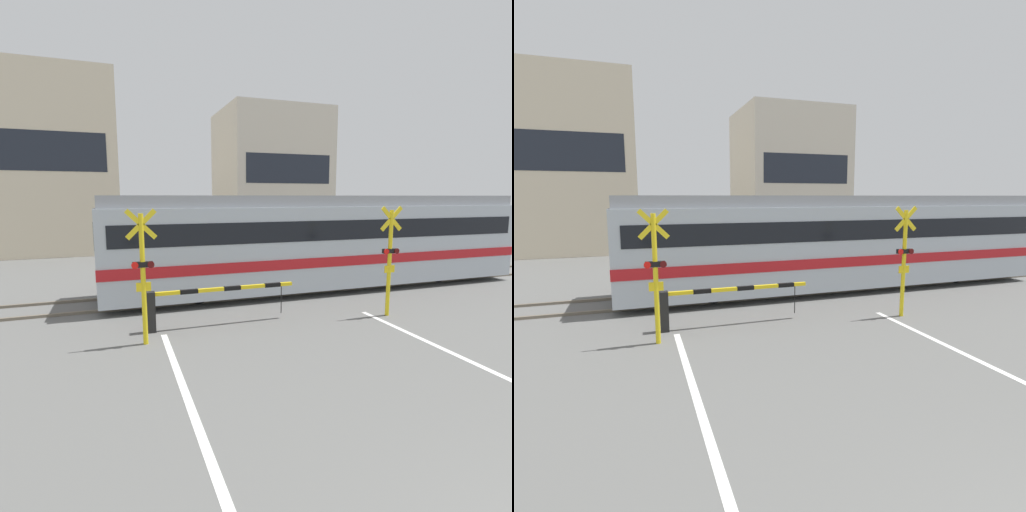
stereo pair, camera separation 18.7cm
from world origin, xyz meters
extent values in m
cube|color=#6B6051|center=(0.00, 11.28, 0.04)|extent=(50.00, 0.10, 0.08)
cube|color=#6B6051|center=(0.00, 12.71, 0.04)|extent=(50.00, 0.10, 0.08)
cube|color=#ADB7C1|center=(3.27, 12.00, 1.60)|extent=(15.24, 2.85, 2.75)
cube|color=gray|center=(3.27, 12.00, 3.15)|extent=(15.08, 2.51, 0.36)
cube|color=red|center=(3.27, 12.00, 1.19)|extent=(15.25, 2.90, 0.32)
cube|color=black|center=(3.27, 12.00, 2.22)|extent=(14.63, 2.89, 0.64)
cube|color=black|center=(-4.36, 12.00, 2.22)|extent=(0.03, 1.99, 0.80)
cylinder|color=black|center=(-1.46, 11.28, 0.38)|extent=(0.76, 0.12, 0.76)
cylinder|color=black|center=(-1.46, 12.71, 0.38)|extent=(0.76, 0.12, 0.76)
cylinder|color=black|center=(7.99, 11.28, 0.38)|extent=(0.76, 0.12, 0.76)
cylinder|color=black|center=(7.99, 12.71, 0.38)|extent=(0.76, 0.12, 0.76)
cube|color=black|center=(-3.08, 9.04, 0.51)|extent=(0.20, 0.20, 1.01)
cube|color=yellow|center=(-1.20, 9.04, 0.95)|extent=(3.75, 0.09, 0.09)
cube|color=black|center=(-2.14, 9.04, 0.95)|extent=(0.45, 0.10, 0.10)
cube|color=black|center=(-1.01, 9.04, 0.95)|extent=(0.45, 0.10, 0.10)
cube|color=black|center=(0.11, 9.04, 0.95)|extent=(0.45, 0.10, 0.10)
cylinder|color=black|center=(0.38, 9.04, 0.52)|extent=(0.02, 0.02, 0.76)
cube|color=black|center=(3.08, 14.95, 0.51)|extent=(0.20, 0.20, 1.01)
cube|color=yellow|center=(1.20, 14.95, 0.95)|extent=(3.75, 0.09, 0.09)
cube|color=black|center=(2.14, 14.95, 0.95)|extent=(0.45, 0.10, 0.10)
cube|color=black|center=(1.01, 14.95, 0.95)|extent=(0.45, 0.10, 0.10)
cube|color=black|center=(-0.11, 14.95, 0.95)|extent=(0.45, 0.10, 0.10)
cylinder|color=black|center=(-0.38, 14.95, 0.52)|extent=(0.02, 0.02, 0.76)
cylinder|color=yellow|center=(-3.28, 8.27, 1.47)|extent=(0.11, 0.11, 2.94)
cube|color=yellow|center=(-3.28, 8.27, 2.71)|extent=(0.68, 0.04, 0.68)
cube|color=yellow|center=(-3.28, 8.27, 2.71)|extent=(0.68, 0.04, 0.68)
cube|color=black|center=(-3.28, 8.27, 1.83)|extent=(0.44, 0.12, 0.12)
cylinder|color=red|center=(-3.45, 8.19, 1.83)|extent=(0.15, 0.03, 0.15)
cylinder|color=#4C0C0C|center=(-3.11, 8.19, 1.83)|extent=(0.15, 0.03, 0.15)
cube|color=yellow|center=(-3.28, 8.25, 1.32)|extent=(0.32, 0.03, 0.20)
cylinder|color=yellow|center=(3.28, 8.27, 1.47)|extent=(0.11, 0.11, 2.94)
cube|color=yellow|center=(3.28, 8.27, 2.71)|extent=(0.68, 0.04, 0.68)
cube|color=yellow|center=(3.28, 8.27, 2.71)|extent=(0.68, 0.04, 0.68)
cube|color=black|center=(3.28, 8.27, 1.83)|extent=(0.44, 0.12, 0.12)
cylinder|color=red|center=(3.11, 8.19, 1.83)|extent=(0.15, 0.03, 0.15)
cylinder|color=#4C0C0C|center=(3.45, 8.19, 1.83)|extent=(0.15, 0.03, 0.15)
cube|color=yellow|center=(3.28, 8.25, 1.32)|extent=(0.32, 0.03, 0.20)
cylinder|color=#23232D|center=(-0.33, 17.33, 0.44)|extent=(0.13, 0.13, 0.87)
cylinder|color=#23232D|center=(-0.19, 17.33, 0.44)|extent=(0.13, 0.13, 0.87)
cube|color=navy|center=(-0.26, 17.33, 1.22)|extent=(0.38, 0.22, 0.69)
sphere|color=tan|center=(-0.26, 17.33, 1.68)|extent=(0.24, 0.24, 0.24)
cube|color=beige|center=(-7.10, 26.39, 5.14)|extent=(7.34, 6.75, 10.27)
cube|color=#1E232D|center=(-7.10, 23.01, 5.65)|extent=(6.17, 0.03, 2.05)
cube|color=beige|center=(6.87, 26.39, 4.59)|extent=(6.89, 6.75, 9.19)
cube|color=#1E232D|center=(6.87, 23.01, 5.05)|extent=(5.79, 0.03, 1.84)
camera|label=1|loc=(-3.83, -0.71, 3.31)|focal=28.00mm
camera|label=2|loc=(-3.65, -0.77, 3.31)|focal=28.00mm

